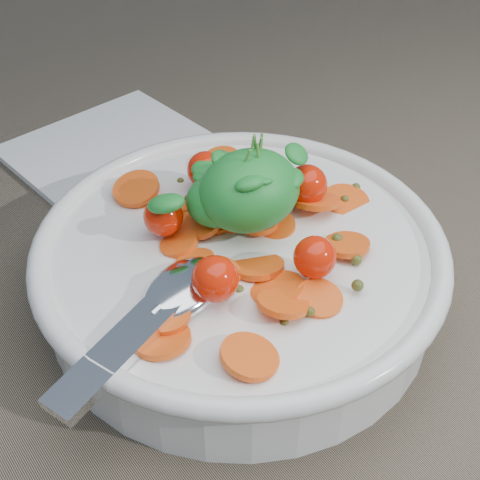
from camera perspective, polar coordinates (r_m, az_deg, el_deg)
ground at (r=0.51m, az=0.58°, el=-5.59°), size 6.00×6.00×0.00m
bowl at (r=0.49m, az=-0.03°, el=-2.11°), size 0.32×0.30×0.13m
napkin at (r=0.69m, az=-10.89°, el=7.62°), size 0.20×0.18×0.01m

